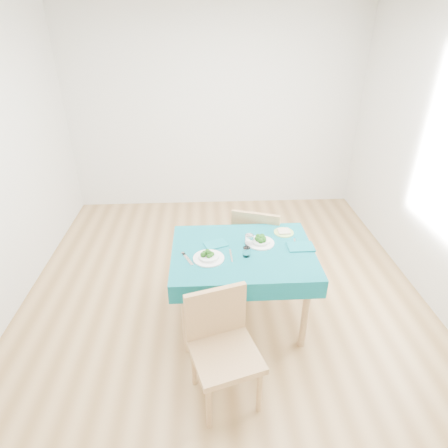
{
  "coord_description": "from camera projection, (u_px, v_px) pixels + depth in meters",
  "views": [
    {
      "loc": [
        -0.16,
        -2.93,
        2.47
      ],
      "look_at": [
        0.0,
        0.0,
        0.85
      ],
      "focal_mm": 30.0,
      "sensor_mm": 36.0,
      "label": 1
    }
  ],
  "objects": [
    {
      "name": "room_shell",
      "position": [
        224.0,
        172.0,
        3.11
      ],
      "size": [
        4.02,
        4.52,
        2.73
      ],
      "color": "olive",
      "rests_on": "ground"
    },
    {
      "name": "table",
      "position": [
        242.0,
        286.0,
        3.32
      ],
      "size": [
        1.18,
        0.9,
        0.76
      ],
      "primitive_type": "cube",
      "color": "#095C67",
      "rests_on": "ground"
    },
    {
      "name": "chair_near",
      "position": [
        225.0,
        341.0,
        2.52
      ],
      "size": [
        0.57,
        0.6,
        1.12
      ],
      "primitive_type": "cube",
      "rotation": [
        0.0,
        0.0,
        0.29
      ],
      "color": "#A77F4E",
      "rests_on": "ground"
    },
    {
      "name": "chair_far",
      "position": [
        259.0,
        226.0,
        3.85
      ],
      "size": [
        0.61,
        0.64,
        1.17
      ],
      "primitive_type": "cube",
      "rotation": [
        0.0,
        0.0,
        2.81
      ],
      "color": "#A77F4E",
      "rests_on": "ground"
    },
    {
      "name": "bowl_near",
      "position": [
        209.0,
        255.0,
        3.01
      ],
      "size": [
        0.25,
        0.25,
        0.08
      ],
      "primitive_type": null,
      "color": "white",
      "rests_on": "table"
    },
    {
      "name": "bowl_far",
      "position": [
        261.0,
        240.0,
        3.22
      ],
      "size": [
        0.24,
        0.24,
        0.07
      ],
      "primitive_type": null,
      "color": "white",
      "rests_on": "table"
    },
    {
      "name": "fork_near",
      "position": [
        188.0,
        259.0,
        3.03
      ],
      "size": [
        0.1,
        0.19,
        0.0
      ],
      "primitive_type": "cube",
      "rotation": [
        0.0,
        0.0,
        0.43
      ],
      "color": "silver",
      "rests_on": "table"
    },
    {
      "name": "knife_near",
      "position": [
        231.0,
        255.0,
        3.07
      ],
      "size": [
        0.02,
        0.19,
        0.0
      ],
      "primitive_type": "cube",
      "rotation": [
        0.0,
        0.0,
        0.03
      ],
      "color": "silver",
      "rests_on": "table"
    },
    {
      "name": "fork_far",
      "position": [
        254.0,
        243.0,
        3.23
      ],
      "size": [
        0.08,
        0.19,
        0.0
      ],
      "primitive_type": "cube",
      "rotation": [
        0.0,
        0.0,
        0.3
      ],
      "color": "silver",
      "rests_on": "table"
    },
    {
      "name": "knife_far",
      "position": [
        295.0,
        245.0,
        3.22
      ],
      "size": [
        0.05,
        0.2,
        0.0
      ],
      "primitive_type": "cube",
      "rotation": [
        0.0,
        0.0,
        -0.17
      ],
      "color": "silver",
      "rests_on": "table"
    },
    {
      "name": "napkin_near",
      "position": [
        216.0,
        244.0,
        3.22
      ],
      "size": [
        0.22,
        0.19,
        0.01
      ],
      "primitive_type": "cube",
      "rotation": [
        0.0,
        0.0,
        0.36
      ],
      "color": "#0D6772",
      "rests_on": "table"
    },
    {
      "name": "napkin_far",
      "position": [
        301.0,
        247.0,
        3.18
      ],
      "size": [
        0.22,
        0.16,
        0.01
      ],
      "primitive_type": "cube",
      "rotation": [
        0.0,
        0.0,
        0.0
      ],
      "color": "#0D6772",
      "rests_on": "table"
    },
    {
      "name": "tumbler_center",
      "position": [
        249.0,
        240.0,
        3.2
      ],
      "size": [
        0.07,
        0.07,
        0.09
      ],
      "primitive_type": "cylinder",
      "color": "white",
      "rests_on": "table"
    },
    {
      "name": "tumbler_side",
      "position": [
        247.0,
        252.0,
        3.05
      ],
      "size": [
        0.06,
        0.06,
        0.08
      ],
      "primitive_type": "cylinder",
      "color": "white",
      "rests_on": "table"
    },
    {
      "name": "side_plate",
      "position": [
        284.0,
        232.0,
        3.4
      ],
      "size": [
        0.18,
        0.18,
        0.01
      ],
      "primitive_type": "cylinder",
      "color": "#B0DA6A",
      "rests_on": "table"
    },
    {
      "name": "bread_slice",
      "position": [
        284.0,
        231.0,
        3.39
      ],
      "size": [
        0.11,
        0.11,
        0.02
      ],
      "primitive_type": "cube",
      "rotation": [
        0.0,
        0.0,
        0.04
      ],
      "color": "beige",
      "rests_on": "side_plate"
    }
  ]
}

